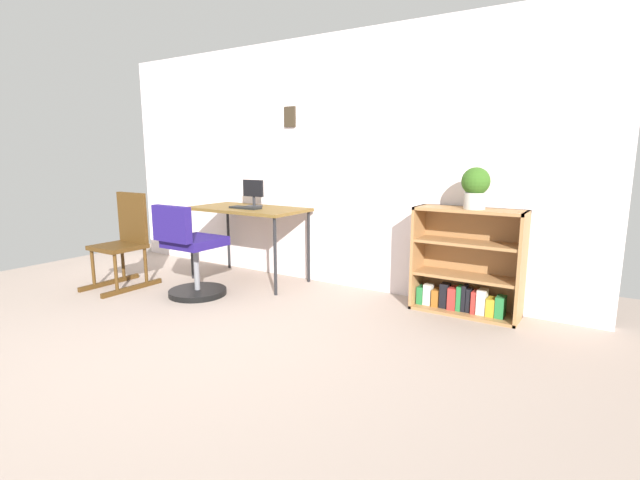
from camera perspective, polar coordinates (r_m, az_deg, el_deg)
name	(u,v)px	position (r m, az deg, el deg)	size (l,w,h in m)	color
ground_plane	(139,353)	(3.34, -21.18, -12.70)	(6.24, 6.24, 0.00)	gray
wall_back	(318,163)	(4.66, -0.19, 9.36)	(5.20, 0.12, 2.37)	silver
desk	(248,213)	(4.73, -8.74, 3.28)	(1.17, 0.62, 0.75)	brown
monitor	(253,193)	(4.77, -8.13, 5.65)	(0.25, 0.17, 0.27)	#262628
keyboard	(245,208)	(4.63, -9.11, 3.92)	(0.32, 0.12, 0.02)	black
office_chair	(191,256)	(4.33, -15.48, -1.95)	(0.52, 0.55, 0.84)	black
rocking_chair	(125,240)	(4.89, -22.74, 0.02)	(0.42, 0.64, 0.91)	#462D11
bookshelf_low	(467,268)	(3.95, 17.53, -3.26)	(0.84, 0.30, 0.85)	#9D6F41
potted_plant_on_shelf	(475,186)	(3.79, 18.45, 6.25)	(0.22, 0.22, 0.32)	#B7B2A8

